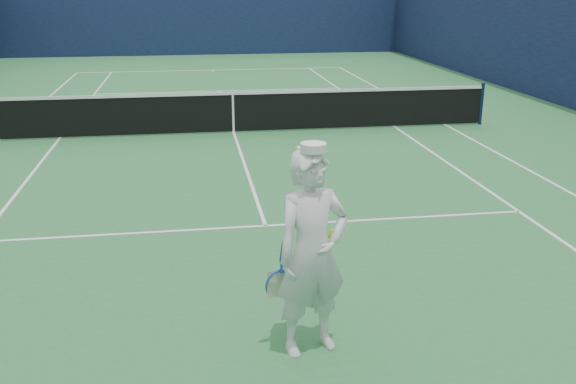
{
  "coord_description": "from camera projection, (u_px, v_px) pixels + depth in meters",
  "views": [
    {
      "loc": [
        -1.07,
        -15.41,
        3.52
      ],
      "look_at": [
        0.04,
        -8.35,
        1.17
      ],
      "focal_mm": 40.0,
      "sensor_mm": 36.0,
      "label": 1
    }
  ],
  "objects": [
    {
      "name": "tennis_player",
      "position": [
        312.0,
        253.0,
        6.16
      ],
      "size": [
        0.91,
        0.69,
        2.13
      ],
      "rotation": [
        0.0,
        0.0,
        0.29
      ],
      "color": "white",
      "rests_on": "ground"
    },
    {
      "name": "court_markings",
      "position": [
        234.0,
        133.0,
        15.72
      ],
      "size": [
        11.03,
        23.83,
        0.01
      ],
      "color": "white",
      "rests_on": "ground"
    },
    {
      "name": "ground",
      "position": [
        234.0,
        133.0,
        15.72
      ],
      "size": [
        80.0,
        80.0,
        0.0
      ],
      "primitive_type": "plane",
      "color": "#2A6F3A",
      "rests_on": "ground"
    },
    {
      "name": "tennis_net",
      "position": [
        233.0,
        110.0,
        15.55
      ],
      "size": [
        12.88,
        0.09,
        1.07
      ],
      "color": "#141E4C",
      "rests_on": "ground"
    },
    {
      "name": "windscreen_fence",
      "position": [
        231.0,
        50.0,
        15.1
      ],
      "size": [
        20.12,
        36.12,
        4.0
      ],
      "color": "#101B3D",
      "rests_on": "ground"
    }
  ]
}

